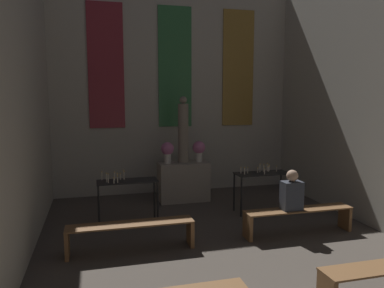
{
  "coord_description": "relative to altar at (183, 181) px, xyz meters",
  "views": [
    {
      "loc": [
        -2.01,
        2.46,
        2.49
      ],
      "look_at": [
        0.0,
        10.1,
        1.45
      ],
      "focal_mm": 35.0,
      "sensor_mm": 36.0,
      "label": 1
    }
  ],
  "objects": [
    {
      "name": "altar",
      "position": [
        0.0,
        0.0,
        0.0
      ],
      "size": [
        1.17,
        0.59,
        0.91
      ],
      "color": "gray",
      "rests_on": "ground_plane"
    },
    {
      "name": "pew_back_right",
      "position": [
        1.49,
        -2.64,
        -0.12
      ],
      "size": [
        2.01,
        0.36,
        0.46
      ],
      "color": "brown",
      "rests_on": "ground_plane"
    },
    {
      "name": "person_seated",
      "position": [
        1.34,
        -2.64,
        0.32
      ],
      "size": [
        0.36,
        0.24,
        0.72
      ],
      "color": "#383D47",
      "rests_on": "pew_back_right"
    },
    {
      "name": "statue",
      "position": [
        0.0,
        0.0,
        1.19
      ],
      "size": [
        0.24,
        0.24,
        1.55
      ],
      "color": "gray",
      "rests_on": "altar"
    },
    {
      "name": "wall_back",
      "position": [
        0.0,
        0.95,
        2.22
      ],
      "size": [
        6.27,
        0.16,
        5.29
      ],
      "color": "#B2AD9E",
      "rests_on": "ground_plane"
    },
    {
      "name": "flower_vase_right",
      "position": [
        0.38,
        0.0,
        0.76
      ],
      "size": [
        0.3,
        0.3,
        0.49
      ],
      "color": "beige",
      "rests_on": "altar"
    },
    {
      "name": "candle_rack_right",
      "position": [
        1.42,
        -1.28,
        0.27
      ],
      "size": [
        1.16,
        0.46,
        1.03
      ],
      "color": "black",
      "rests_on": "ground_plane"
    },
    {
      "name": "pew_back_left",
      "position": [
        -1.49,
        -2.64,
        -0.12
      ],
      "size": [
        2.01,
        0.36,
        0.46
      ],
      "color": "brown",
      "rests_on": "ground_plane"
    },
    {
      "name": "candle_rack_left",
      "position": [
        -1.43,
        -1.28,
        0.27
      ],
      "size": [
        1.16,
        0.46,
        1.03
      ],
      "color": "black",
      "rests_on": "ground_plane"
    },
    {
      "name": "flower_vase_left",
      "position": [
        -0.38,
        0.0,
        0.76
      ],
      "size": [
        0.3,
        0.3,
        0.49
      ],
      "color": "beige",
      "rests_on": "altar"
    }
  ]
}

